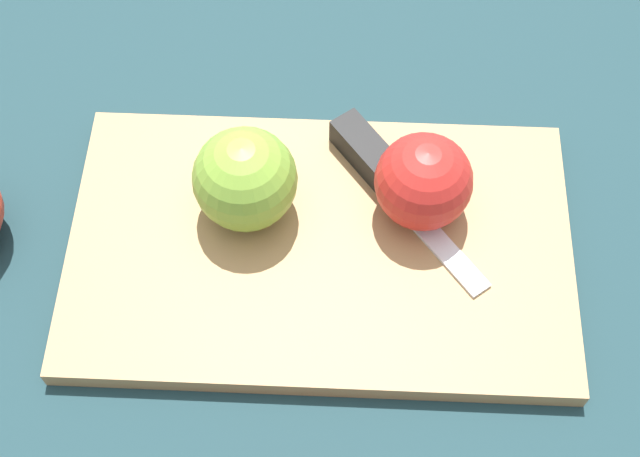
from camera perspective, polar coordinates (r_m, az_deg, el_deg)
ground_plane at (r=0.66m, az=-0.00°, el=-1.59°), size 4.00×4.00×0.00m
cutting_board at (r=0.65m, az=-0.00°, el=-1.25°), size 0.38×0.25×0.02m
apple_half_left at (r=0.63m, az=-4.85°, el=3.18°), size 0.07×0.07×0.07m
apple_half_right at (r=0.63m, az=6.64°, el=3.02°), size 0.07×0.07×0.07m
knife at (r=0.67m, az=3.49°, el=4.30°), size 0.11×0.15×0.02m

